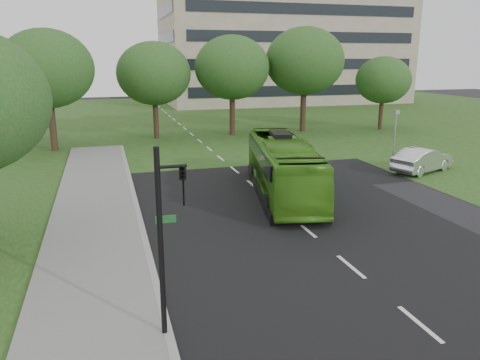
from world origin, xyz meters
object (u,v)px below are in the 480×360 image
Objects in this scene: tree_park_a at (47,69)px; tree_park_c at (232,68)px; tree_park_b at (154,74)px; traffic_light at (166,229)px; camera_pole at (395,130)px; bus at (283,167)px; sedan at (422,160)px; office_building at (283,27)px; tree_park_d at (305,61)px; tree_park_e at (383,80)px.

tree_park_a reaches higher than tree_park_c.
tree_park_c is (7.53, -0.00, 0.48)m from tree_park_b.
camera_pole is at bearing 62.04° from traffic_light.
bus is 11.34m from sedan.
camera_pole is (-10.86, -49.96, -9.93)m from office_building.
office_building is 54.17m from sedan.
tree_park_e is at bearing -8.28° from tree_park_d.
office_building reaches higher than tree_park_e.
tree_park_c is at bearing -118.54° from office_building.
camera_pole reaches higher than bus.
tree_park_b is (-25.60, -33.23, -6.44)m from office_building.
bus is at bearing 80.68° from sedan.
office_building is at bearing 86.11° from traffic_light.
tree_park_d is 38.52m from traffic_light.
tree_park_d is (15.22, 0.21, 1.08)m from tree_park_b.
tree_park_c is 2.42× the size of camera_pole.
tree_park_d is 24.51m from bus.
tree_park_b is 0.93× the size of tree_park_c.
sedan is at bearing 23.98° from bus.
tree_park_a reaches higher than camera_pole.
tree_park_e is 18.27m from camera_pole.
tree_park_c is at bearing 91.50° from traffic_light.
tree_park_b is 0.79× the size of bus.
tree_park_b is 15.26m from tree_park_d.
tree_park_a is 1.09× the size of tree_park_b.
tree_park_b is 1.17× the size of tree_park_e.
tree_park_c is at bearing -0.02° from tree_park_b.
office_building reaches higher than traffic_light.
camera_pole is (-8.96, -15.70, -2.63)m from tree_park_e.
tree_park_a is 0.93× the size of tree_park_d.
bus is at bearing 76.07° from traffic_light.
tree_park_a reaches higher than sedan.
camera_pole is (14.74, -16.73, -3.49)m from tree_park_b.
tree_park_a is at bearing -174.99° from tree_park_e.
sedan is (11.04, 2.46, -0.76)m from bus.
tree_park_a is 22.51m from bus.
tree_park_d reaches higher than tree_park_a.
tree_park_c reaches higher than bus.
tree_park_d reaches higher than bus.
tree_park_b is 33.57m from traffic_light.
bus is at bearing -116.32° from tree_park_d.
tree_park_b is 22.57m from camera_pole.
traffic_light is at bearing -113.55° from office_building.
tree_park_c is 35.18m from traffic_light.
tree_park_e is (-1.90, -34.25, -7.30)m from office_building.
bus is at bearing -77.64° from tree_park_b.
traffic_light is (-10.92, -33.27, -3.38)m from tree_park_c.
bus is (4.64, -21.19, -4.48)m from tree_park_b.
tree_park_c reaches higher than camera_pole.
traffic_light is (-8.03, -12.09, 1.57)m from bus.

